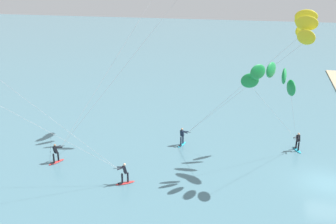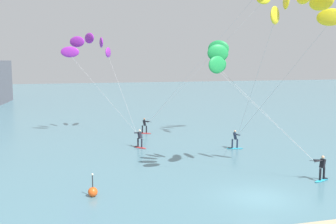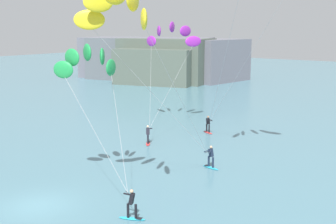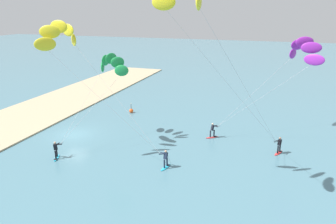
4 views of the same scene
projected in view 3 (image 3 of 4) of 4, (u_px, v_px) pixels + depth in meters
The scene contains 5 objects.
ground_plane at pixel (38, 206), 26.63m from camera, with size 240.00×240.00×0.00m, color slate.
kitesurfer_nearshore at pixel (89, 67), 29.01m from camera, with size 8.34×5.45×9.12m.
kitesurfer_far_out at pixel (171, 38), 47.14m from camera, with size 7.24×10.86×10.65m.
kitesurfer_downwind at pixel (121, 16), 24.46m from camera, with size 5.39×10.88×12.39m.
distant_headland at pixel (160, 59), 89.23m from camera, with size 31.90×23.46×7.95m.
Camera 3 is at (21.33, -15.34, 10.23)m, focal length 49.31 mm.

